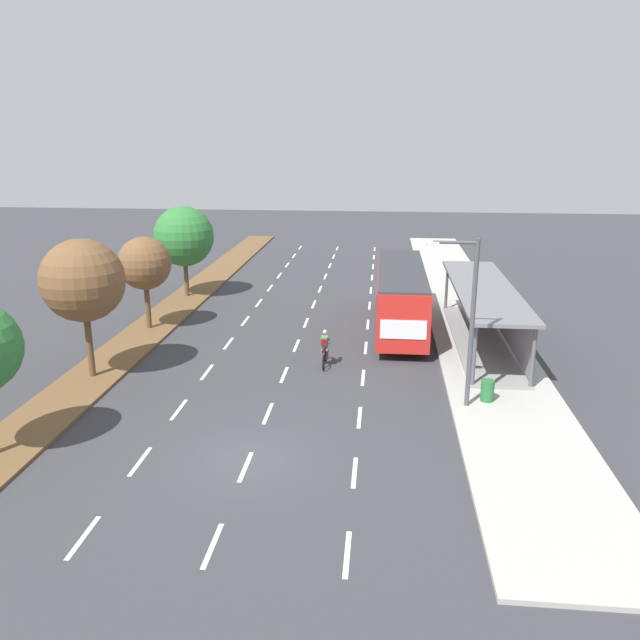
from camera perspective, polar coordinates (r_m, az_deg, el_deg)
The scene contains 14 objects.
ground_plane at distance 21.29m, azimuth -6.47°, elevation -12.41°, with size 140.00×140.00×0.00m, color #38383D.
median_strip at distance 41.45m, azimuth -12.02°, elevation 1.87°, with size 2.60×52.00×0.12m, color brown.
sidewalk_right at distance 39.86m, azimuth 12.81°, elevation 1.26°, with size 4.50×52.00×0.15m, color #ADAAA3.
lane_divider_left at distance 38.12m, azimuth -6.14°, elevation 0.78°, with size 0.14×46.43×0.01m.
lane_divider_center at distance 37.58m, azimuth -0.91°, elevation 0.64°, with size 0.14×46.43×0.01m.
lane_divider_right at distance 37.35m, azimuth 4.43°, elevation 0.50°, with size 0.14×46.43×0.01m.
bus_shelter at distance 32.52m, azimuth 14.97°, elevation 0.96°, with size 2.90×13.02×2.86m.
bus at distance 34.40m, azimuth 7.32°, elevation 2.57°, with size 2.54×11.29×3.37m.
cyclist at distance 28.80m, azimuth 0.42°, elevation -2.70°, with size 0.46×1.82×1.71m.
median_tree_second at distance 28.18m, azimuth -20.70°, elevation 3.34°, with size 3.50×3.50×6.01m.
median_tree_third at distance 34.77m, azimuth -15.61°, elevation 4.93°, with size 2.82×2.82×4.97m.
median_tree_fourth at distance 41.38m, azimuth -12.23°, elevation 7.40°, with size 3.82×3.82×5.79m.
streetlight at distance 24.03m, azimuth 13.25°, elevation 0.68°, with size 1.91×0.24×6.50m.
trash_bin at distance 25.73m, azimuth 14.92°, elevation -6.20°, with size 0.52×0.52×0.85m, color #286B38.
Camera 1 is at (4.16, -18.20, 10.24)m, focal length 35.34 mm.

